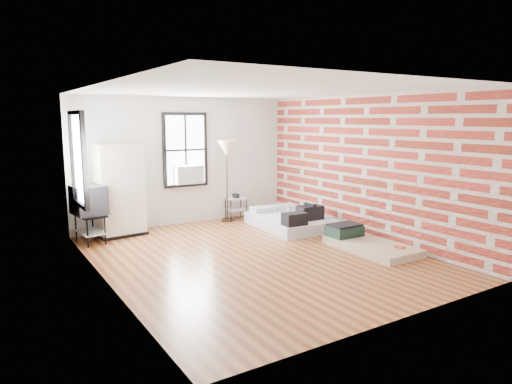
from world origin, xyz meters
TOP-DOWN VIEW (x-y plane):
  - ground at (0.00, 0.00)m, footprint 6.00×6.00m
  - room_shell at (0.23, 0.36)m, footprint 5.02×6.02m
  - mattress_main at (1.74, 1.37)m, footprint 1.45×1.90m
  - mattress_bare at (1.93, -0.63)m, footprint 0.92×1.71m
  - wardrobe at (-1.56, 2.65)m, footprint 0.98×0.62m
  - side_table at (1.13, 2.72)m, footprint 0.48×0.40m
  - floor_lamp at (0.87, 2.65)m, footprint 0.40×0.40m
  - tv_stand at (-2.21, 2.40)m, footprint 0.62×0.83m

SIDE VIEW (x-z plane):
  - ground at x=0.00m, z-range 0.00..0.00m
  - mattress_bare at x=1.93m, z-range -0.07..0.29m
  - mattress_main at x=1.74m, z-range -0.13..0.45m
  - side_table at x=1.13m, z-range 0.10..0.70m
  - tv_stand at x=-2.21m, z-range 0.24..1.34m
  - wardrobe at x=-1.56m, z-range 0.00..1.84m
  - floor_lamp at x=0.87m, z-range 0.67..2.52m
  - room_shell at x=0.23m, z-range 0.33..3.14m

